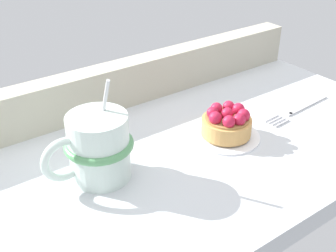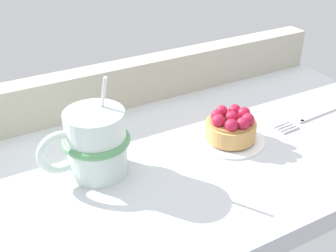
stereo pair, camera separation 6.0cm
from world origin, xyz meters
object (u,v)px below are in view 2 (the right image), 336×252
Objects in this scene: raspberry_tart at (231,126)px; coffee_mug at (95,143)px; dessert_plate at (230,139)px; dessert_fork at (311,117)px.

coffee_mug is (-20.84, 2.48, 2.08)cm from raspberry_tart.
dessert_plate is 21.42cm from coffee_mug.
dessert_fork is (16.16, -0.97, -2.33)cm from raspberry_tart.
coffee_mug is at bearing 173.21° from raspberry_tart.
dessert_plate is at bearing 176.45° from dessert_fork.
raspberry_tart is (0.02, -0.04, 2.34)cm from dessert_plate.
raspberry_tart reaches higher than dessert_fork.
raspberry_tart is 0.48× the size of dessert_fork.
dessert_fork is at bearing -3.43° from raspberry_tart.
raspberry_tart is at bearing 176.57° from dessert_fork.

